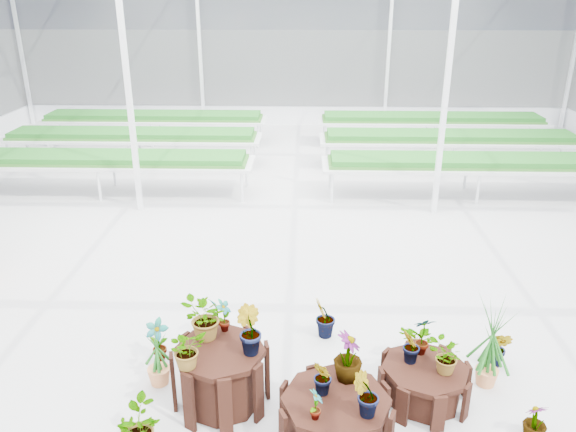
{
  "coord_description": "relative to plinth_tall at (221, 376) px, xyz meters",
  "views": [
    {
      "loc": [
        0.35,
        -6.68,
        4.2
      ],
      "look_at": [
        0.14,
        0.5,
        1.3
      ],
      "focal_mm": 35.0,
      "sensor_mm": 36.0,
      "label": 1
    }
  ],
  "objects": [
    {
      "name": "plinth_low",
      "position": [
        2.2,
        0.1,
        -0.13
      ],
      "size": [
        1.07,
        1.07,
        0.43
      ],
      "primitive_type": "cylinder",
      "rotation": [
        0.0,
        0.0,
        0.12
      ],
      "color": "black",
      "rests_on": "ground"
    },
    {
      "name": "plinth_mid",
      "position": [
        1.2,
        -0.6,
        -0.06
      ],
      "size": [
        1.42,
        1.42,
        0.58
      ],
      "primitive_type": "cylinder",
      "rotation": [
        0.0,
        0.0,
        -0.38
      ],
      "color": "black",
      "rests_on": "ground"
    },
    {
      "name": "plinth_tall",
      "position": [
        0.0,
        0.0,
        0.0
      ],
      "size": [
        1.21,
        1.21,
        0.69
      ],
      "primitive_type": "cylinder",
      "rotation": [
        0.0,
        0.0,
        0.23
      ],
      "color": "black",
      "rests_on": "ground"
    },
    {
      "name": "nursery_benches",
      "position": [
        0.52,
        8.95,
        0.08
      ],
      "size": [
        16.0,
        7.0,
        0.84
      ],
      "primitive_type": null,
      "color": "silver",
      "rests_on": "ground"
    },
    {
      "name": "steel_frame",
      "position": [
        0.52,
        1.75,
        1.91
      ],
      "size": [
        18.0,
        24.0,
        4.5
      ],
      "primitive_type": null,
      "color": "silver",
      "rests_on": "ground"
    },
    {
      "name": "nursery_plants",
      "position": [
        1.03,
        0.09,
        0.17
      ],
      "size": [
        4.42,
        3.06,
        1.21
      ],
      "color": "#1C5E1C",
      "rests_on": "ground"
    },
    {
      "name": "greenhouse_shell",
      "position": [
        0.52,
        1.75,
        1.91
      ],
      "size": [
        18.0,
        24.0,
        4.5
      ],
      "primitive_type": null,
      "color": "white",
      "rests_on": "ground"
    },
    {
      "name": "ground_plane",
      "position": [
        0.52,
        1.75,
        -0.34
      ],
      "size": [
        24.0,
        24.0,
        0.0
      ],
      "primitive_type": "plane",
      "color": "gray",
      "rests_on": "ground"
    }
  ]
}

